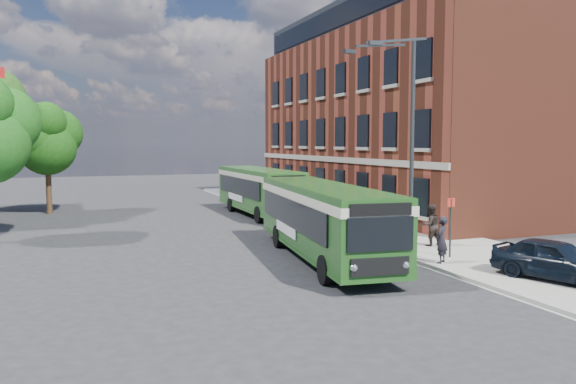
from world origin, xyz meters
name	(u,v)px	position (x,y,z in m)	size (l,w,h in m)	color
ground	(282,252)	(0.00, 0.00, 0.00)	(120.00, 120.00, 0.00)	#262629
pavement	(342,219)	(7.00, 8.00, 0.07)	(6.00, 48.00, 0.15)	gray
kerb_line	(296,222)	(3.95, 8.00, 0.01)	(0.12, 48.00, 0.01)	beige
brick_office	(405,111)	(14.00, 12.00, 6.97)	(12.10, 26.00, 14.20)	brown
street_lamp	(405,141)	(4.84, -2.00, 4.79)	(2.96, 2.38, 9.00)	#313435
bus_stop_sign	(451,223)	(5.60, -4.20, 1.51)	(0.35, 0.08, 2.52)	#313435
bus_front	(323,214)	(1.00, -2.06, 1.83)	(4.01, 11.79, 3.02)	#1F4E1A
bus_rear	(259,187)	(3.00, 11.99, 1.83)	(2.65, 10.77, 3.02)	#24571C
parked_car	(555,259)	(6.50, -8.54, 0.84)	(1.64, 4.07, 1.39)	black
pedestrian_a	(441,240)	(4.60, -4.97, 1.04)	(0.65, 0.43, 1.78)	black
pedestrian_b	(431,225)	(6.39, -1.81, 1.07)	(0.89, 0.70, 1.84)	black
tree_right	(48,139)	(-9.64, 17.77, 4.97)	(4.34, 4.13, 7.33)	#3A2215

